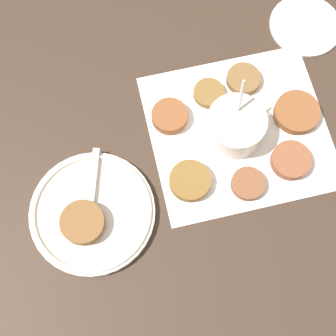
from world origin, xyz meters
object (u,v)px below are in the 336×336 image
object	(u,v)px
serving_plate	(92,212)
fork	(90,202)
sauce_bowl	(235,127)
fritter_on_plate	(83,222)
extra_saucer	(306,25)

from	to	relation	value
serving_plate	fork	size ratio (longest dim) A/B	1.36
serving_plate	sauce_bowl	bearing A→B (deg)	17.38
serving_plate	fritter_on_plate	world-z (taller)	fritter_on_plate
serving_plate	fritter_on_plate	distance (m)	0.03
fritter_on_plate	extra_saucer	world-z (taller)	fritter_on_plate
sauce_bowl	serving_plate	distance (m)	0.29
fork	extra_saucer	distance (m)	0.54
fork	extra_saucer	bearing A→B (deg)	28.41
fritter_on_plate	fork	size ratio (longest dim) A/B	0.47
fritter_on_plate	extra_saucer	size ratio (longest dim) A/B	0.52
fork	extra_saucer	size ratio (longest dim) A/B	1.12
serving_plate	extra_saucer	size ratio (longest dim) A/B	1.52
sauce_bowl	fritter_on_plate	distance (m)	0.31
serving_plate	fritter_on_plate	size ratio (longest dim) A/B	2.91
fritter_on_plate	serving_plate	bearing A→B (deg)	46.41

